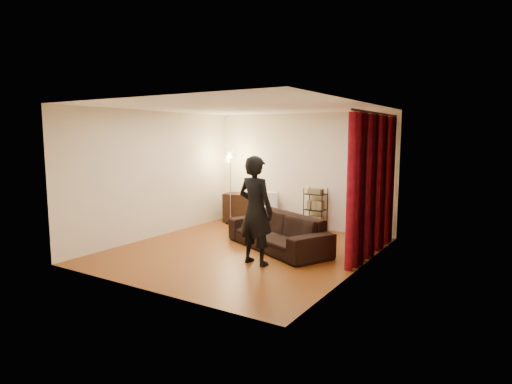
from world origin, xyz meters
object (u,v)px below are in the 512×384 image
Objects in this scene: wire_shelf at (315,210)px; floor_lamp at (230,188)px; media_cabinet at (249,209)px; sofa at (278,232)px; person at (256,210)px; storage_boxes at (271,209)px.

floor_lamp reaches higher than wire_shelf.
floor_lamp reaches higher than media_cabinet.
floor_lamp reaches higher than sofa.
person is 2.92m from wire_shelf.
wire_shelf is (1.79, 0.05, 0.13)m from media_cabinet.
storage_boxes is at bearing 149.56° from sofa.
storage_boxes is 0.46× the size of floor_lamp.
media_cabinet is at bearing -48.48° from person.
floor_lamp is at bearing -144.69° from media_cabinet.
storage_boxes is at bearing -162.27° from wire_shelf.
person is 1.03× the size of floor_lamp.
media_cabinet is at bearing 179.25° from storage_boxes.
sofa is 1.29× the size of floor_lamp.
media_cabinet is 1.26× the size of wire_shelf.
person is at bearing -71.43° from wire_shelf.
sofa is 2.35× the size of wire_shelf.
person is at bearing -47.42° from floor_lamp.
floor_lamp is (-2.32, 2.52, -0.03)m from person.
person is 2.23× the size of storage_boxes.
storage_boxes is (-1.18, 1.79, 0.08)m from sofa.
wire_shelf is at bearing 9.70° from floor_lamp.
person is (0.15, -1.04, 0.59)m from sofa.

